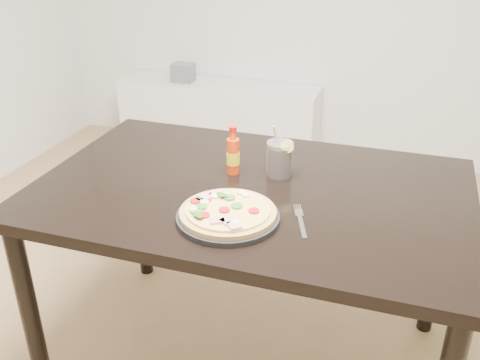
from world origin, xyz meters
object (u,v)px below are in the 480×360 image
(pizza, at_px, (227,211))
(cola_cup, at_px, (280,159))
(hot_sauce_bottle, at_px, (233,155))
(fork, at_px, (300,220))
(plate, at_px, (228,217))
(dining_table, at_px, (251,209))
(media_console, at_px, (219,118))

(pizza, xyz_separation_m, cola_cup, (0.07, 0.34, 0.03))
(hot_sauce_bottle, relative_size, fork, 0.92)
(hot_sauce_bottle, relative_size, cola_cup, 0.94)
(cola_cup, distance_m, fork, 0.32)
(plate, bearing_deg, cola_cup, 78.96)
(dining_table, xyz_separation_m, pizza, (-0.01, -0.22, 0.11))
(media_console, bearing_deg, pizza, -69.01)
(cola_cup, xyz_separation_m, media_console, (-0.88, 1.76, -0.56))
(dining_table, distance_m, cola_cup, 0.19)
(plate, relative_size, fork, 1.64)
(media_console, bearing_deg, cola_cup, -63.59)
(plate, height_order, fork, plate)
(hot_sauce_bottle, height_order, fork, hot_sauce_bottle)
(plate, bearing_deg, fork, 16.38)
(dining_table, relative_size, fork, 7.64)
(plate, relative_size, media_console, 0.21)
(hot_sauce_bottle, xyz_separation_m, fork, (0.29, -0.24, -0.06))
(cola_cup, height_order, fork, cola_cup)
(cola_cup, bearing_deg, plate, -101.04)
(pizza, xyz_separation_m, hot_sauce_bottle, (-0.08, 0.30, 0.04))
(cola_cup, bearing_deg, fork, -64.30)
(media_console, bearing_deg, dining_table, -66.62)
(dining_table, height_order, hot_sauce_bottle, hot_sauce_bottle)
(dining_table, relative_size, pizza, 4.99)
(plate, height_order, media_console, plate)
(cola_cup, distance_m, media_console, 2.05)
(plate, distance_m, media_console, 2.31)
(pizza, bearing_deg, fork, 16.13)
(pizza, relative_size, hot_sauce_bottle, 1.66)
(plate, height_order, cola_cup, cola_cup)
(dining_table, distance_m, plate, 0.24)
(dining_table, xyz_separation_m, plate, (-0.00, -0.22, 0.09))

